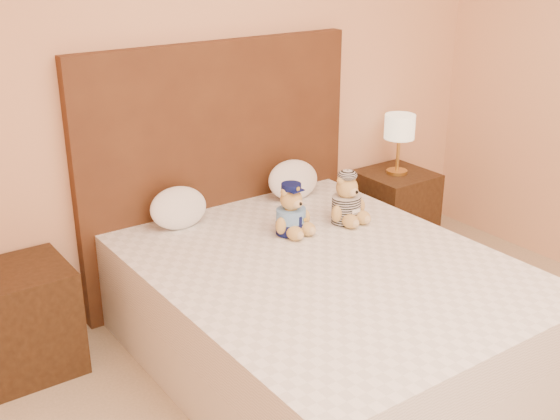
% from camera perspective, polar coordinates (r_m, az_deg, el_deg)
% --- Properties ---
extents(room_walls, '(4.04, 4.52, 2.72)m').
position_cam_1_polar(room_walls, '(2.58, 15.26, 15.37)').
color(room_walls, '#E5A87D').
rests_on(room_walls, ground).
extents(bed, '(1.60, 2.00, 0.55)m').
position_cam_1_polar(bed, '(3.57, 3.66, -8.30)').
color(bed, white).
rests_on(bed, ground).
extents(headboard, '(1.75, 0.08, 1.50)m').
position_cam_1_polar(headboard, '(4.14, -4.96, 3.20)').
color(headboard, '#4F2D17').
rests_on(headboard, ground).
extents(nightstand_left, '(0.45, 0.45, 0.55)m').
position_cam_1_polar(nightstand_left, '(3.73, -19.94, -8.35)').
color(nightstand_left, '#3B2512').
rests_on(nightstand_left, ground).
extents(nightstand_right, '(0.45, 0.45, 0.55)m').
position_cam_1_polar(nightstand_right, '(4.87, 9.27, -0.07)').
color(nightstand_right, '#3B2512').
rests_on(nightstand_right, ground).
extents(lamp, '(0.20, 0.20, 0.40)m').
position_cam_1_polar(lamp, '(4.69, 9.69, 6.45)').
color(lamp, gold).
rests_on(lamp, nightstand_right).
extents(teddy_police, '(0.27, 0.26, 0.28)m').
position_cam_1_polar(teddy_police, '(3.72, 0.90, 0.08)').
color(teddy_police, '#B58446').
rests_on(teddy_police, bed).
extents(teddy_prisoner, '(0.27, 0.26, 0.28)m').
position_cam_1_polar(teddy_prisoner, '(3.88, 5.43, 0.97)').
color(teddy_prisoner, '#B58446').
rests_on(teddy_prisoner, bed).
extents(pillow_left, '(0.34, 0.22, 0.24)m').
position_cam_1_polar(pillow_left, '(3.86, -8.26, 0.33)').
color(pillow_left, white).
rests_on(pillow_left, bed).
extents(pillow_right, '(0.35, 0.23, 0.25)m').
position_cam_1_polar(pillow_right, '(4.23, 1.08, 2.61)').
color(pillow_right, white).
rests_on(pillow_right, bed).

